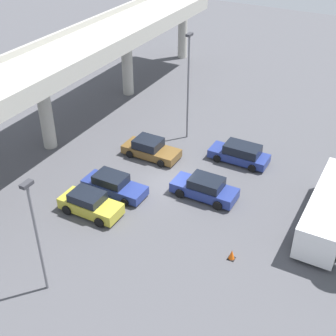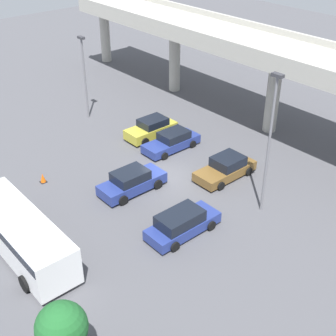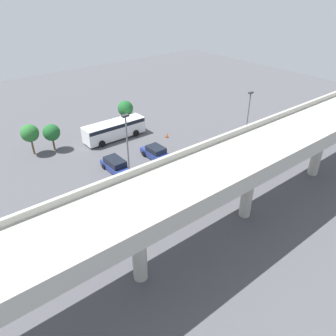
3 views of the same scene
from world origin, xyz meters
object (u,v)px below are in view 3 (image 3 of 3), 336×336
object	(u,v)px
tree_front_left	(125,108)
lamp_post_mid_lot	(128,152)
parked_car_1	(205,165)
lamp_post_near_aisle	(248,114)
parked_car_4	(116,166)
shuttle_bus	(114,129)
traffic_cone	(167,135)
parked_car_2	(156,153)
tree_front_right	(30,133)
parked_car_3	(170,182)
parked_car_0	(222,158)
tree_front_centre	(52,133)

from	to	relation	value
tree_front_left	lamp_post_mid_lot	bearing A→B (deg)	58.82
parked_car_1	lamp_post_near_aisle	xyz separation A→B (m)	(-9.43, -1.82, 3.67)
parked_car_1	parked_car_4	distance (m)	10.62
shuttle_bus	traffic_cone	xyz separation A→B (m)	(-6.03, 4.39, -1.17)
parked_car_2	parked_car_1	bearing A→B (deg)	24.35
parked_car_1	tree_front_right	distance (m)	22.49
lamp_post_mid_lot	tree_front_left	xyz separation A→B (m)	(-9.65, -15.94, -2.30)
tree_front_right	lamp_post_near_aisle	bearing A→B (deg)	147.55
parked_car_1	traffic_cone	world-z (taller)	parked_car_1
parked_car_3	traffic_cone	distance (m)	13.02
parked_car_0	shuttle_bus	bearing A→B (deg)	23.91
lamp_post_near_aisle	lamp_post_mid_lot	xyz separation A→B (m)	(19.35, 0.83, 0.96)
traffic_cone	lamp_post_near_aisle	bearing A→B (deg)	130.74
parked_car_3	parked_car_4	world-z (taller)	parked_car_4
tree_front_left	traffic_cone	bearing A→B (deg)	110.42
shuttle_bus	lamp_post_near_aisle	size ratio (longest dim) A/B	1.22
lamp_post_mid_lot	tree_front_centre	world-z (taller)	lamp_post_mid_lot
parked_car_4	shuttle_bus	bearing A→B (deg)	150.17
tree_front_centre	tree_front_left	bearing A→B (deg)	-177.72
shuttle_bus	tree_front_left	xyz separation A→B (m)	(-3.51, -2.40, 1.50)
tree_front_centre	traffic_cone	bearing A→B (deg)	156.04
parked_car_3	tree_front_right	size ratio (longest dim) A/B	1.14
tree_front_centre	traffic_cone	world-z (taller)	tree_front_centre
tree_front_centre	parked_car_4	bearing A→B (deg)	109.84
shuttle_bus	tree_front_right	size ratio (longest dim) A/B	2.18
parked_car_3	traffic_cone	size ratio (longest dim) A/B	6.70
parked_car_0	parked_car_2	xyz separation A→B (m)	(5.44, -6.13, -0.01)
tree_front_left	traffic_cone	size ratio (longest dim) A/B	5.98
parked_car_1	lamp_post_near_aisle	bearing A→B (deg)	-79.06
parked_car_4	tree_front_left	world-z (taller)	tree_front_left
parked_car_1	parked_car_2	distance (m)	6.62
traffic_cone	parked_car_1	bearing A→B (deg)	77.52
parked_car_0	lamp_post_near_aisle	distance (m)	7.86
parked_car_2	tree_front_right	distance (m)	16.27
parked_car_3	tree_front_centre	bearing A→B (deg)	20.78
lamp_post_near_aisle	lamp_post_mid_lot	distance (m)	19.39
tree_front_left	tree_front_right	world-z (taller)	tree_front_left
tree_front_right	tree_front_centre	bearing A→B (deg)	167.44
parked_car_1	parked_car_4	world-z (taller)	parked_car_4
parked_car_1	parked_car_3	distance (m)	5.64
tree_front_left	parked_car_2	bearing A→B (deg)	77.32
parked_car_2	traffic_cone	world-z (taller)	parked_car_2
parked_car_4	parked_car_3	bearing A→B (deg)	22.14
parked_car_3	tree_front_left	xyz separation A→B (m)	(-5.36, -17.14, 2.31)
tree_front_left	tree_front_centre	size ratio (longest dim) A/B	1.14
parked_car_1	lamp_post_mid_lot	bearing A→B (deg)	84.30
parked_car_0	parked_car_2	size ratio (longest dim) A/B	0.92
shuttle_bus	tree_front_centre	world-z (taller)	tree_front_centre
lamp_post_near_aisle	tree_front_left	xyz separation A→B (m)	(9.70, -15.11, -1.34)
parked_car_0	shuttle_bus	world-z (taller)	shuttle_bus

